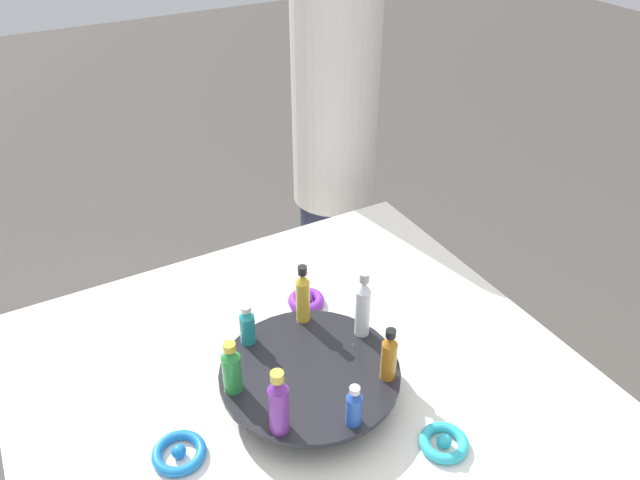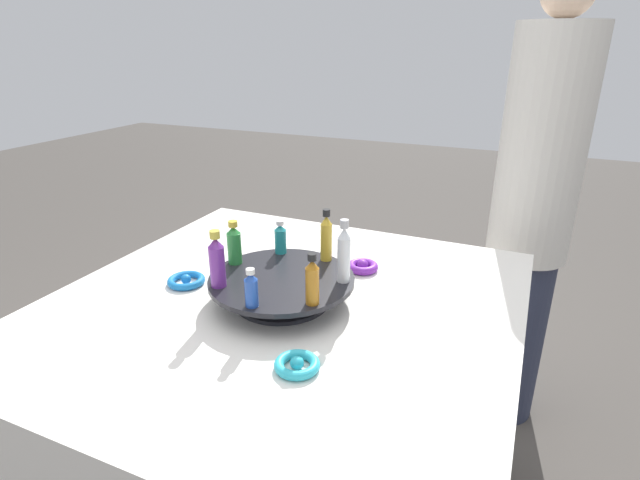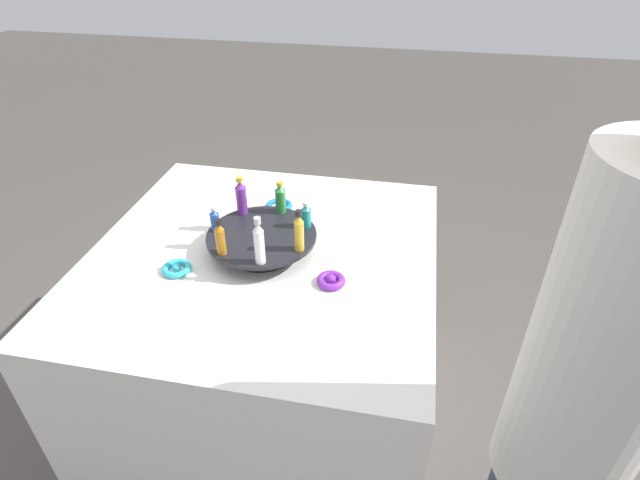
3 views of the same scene
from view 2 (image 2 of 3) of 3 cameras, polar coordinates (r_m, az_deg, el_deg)
party_table at (r=1.45m, az=-3.86°, el=-20.47°), size 1.10×1.10×0.77m
display_stand at (r=1.21m, az=-4.38°, el=-5.25°), size 0.35×0.35×0.07m
bottle_purple at (r=1.15m, az=-11.70°, el=-2.37°), size 0.04×0.04×0.14m
bottle_blue at (r=1.06m, az=-7.86°, el=-5.58°), size 0.03×0.03×0.09m
bottle_amber at (r=1.05m, az=-0.89°, el=-4.70°), size 0.03×0.03×0.12m
bottle_clear at (r=1.14m, az=2.75°, el=-1.56°), size 0.03×0.03×0.15m
bottle_gold at (r=1.26m, az=0.72°, el=0.35°), size 0.03×0.03×0.14m
bottle_teal at (r=1.31m, az=-4.55°, el=0.22°), size 0.03×0.03×0.09m
bottle_green at (r=1.26m, az=-9.78°, el=-0.45°), size 0.04×0.04×0.11m
ribbon_bow_blue at (r=1.35m, az=-15.04°, el=-4.48°), size 0.10×0.10×0.03m
ribbon_bow_teal at (r=0.99m, az=-2.64°, el=-14.02°), size 0.09×0.09×0.03m
ribbon_bow_purple at (r=1.38m, az=4.90°, el=-3.01°), size 0.09×0.09×0.03m
person_figure at (r=1.85m, az=22.94°, el=2.26°), size 0.27×0.27×1.58m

